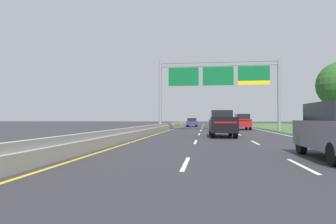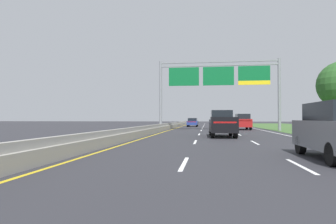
% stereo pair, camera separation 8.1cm
% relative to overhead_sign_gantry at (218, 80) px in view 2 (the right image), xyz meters
% --- Properties ---
extents(ground_plane, '(220.00, 220.00, 0.00)m').
position_rel_overhead_sign_gantry_xyz_m(ground_plane, '(-0.30, -2.74, -6.36)').
color(ground_plane, '#2B2B30').
extents(lane_striping, '(11.96, 106.00, 0.01)m').
position_rel_overhead_sign_gantry_xyz_m(lane_striping, '(-0.30, -3.20, -6.35)').
color(lane_striping, white).
rests_on(lane_striping, ground).
extents(median_barrier_concrete, '(0.60, 110.00, 0.85)m').
position_rel_overhead_sign_gantry_xyz_m(median_barrier_concrete, '(-6.90, -2.74, -6.00)').
color(median_barrier_concrete, '#99968E').
rests_on(median_barrier_concrete, ground).
extents(overhead_sign_gantry, '(15.06, 0.42, 8.88)m').
position_rel_overhead_sign_gantry_xyz_m(overhead_sign_gantry, '(0.00, 0.00, 0.00)').
color(overhead_sign_gantry, gray).
rests_on(overhead_sign_gantry, ground).
extents(pickup_truck_black, '(2.13, 5.45, 2.20)m').
position_rel_overhead_sign_gantry_xyz_m(pickup_truck_black, '(-0.16, -12.53, -5.28)').
color(pickup_truck_black, black).
rests_on(pickup_truck_black, ground).
extents(car_blue_left_lane_sedan, '(1.92, 4.44, 1.57)m').
position_rel_overhead_sign_gantry_xyz_m(car_blue_left_lane_sedan, '(-4.06, 16.50, -5.54)').
color(car_blue_left_lane_sedan, navy).
rests_on(car_blue_left_lane_sedan, ground).
extents(car_red_right_lane_suv, '(1.99, 4.74, 2.11)m').
position_rel_overhead_sign_gantry_xyz_m(car_red_right_lane_suv, '(3.30, 3.34, -5.26)').
color(car_red_right_lane_suv, maroon).
rests_on(car_red_right_lane_suv, ground).
extents(car_white_centre_lane_sedan, '(1.87, 4.42, 1.57)m').
position_rel_overhead_sign_gantry_xyz_m(car_white_centre_lane_sedan, '(-0.14, -4.02, -5.54)').
color(car_white_centre_lane_sedan, silver).
rests_on(car_white_centre_lane_sedan, ground).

